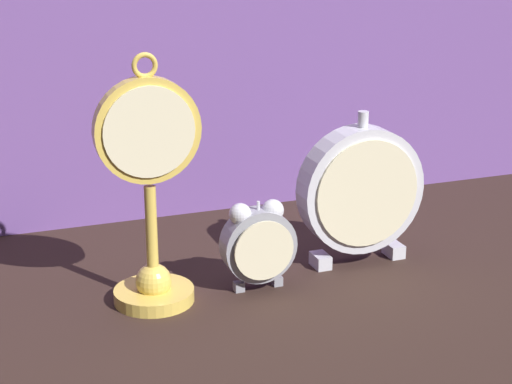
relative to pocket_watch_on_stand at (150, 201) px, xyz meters
name	(u,v)px	position (x,y,z in m)	size (l,w,h in m)	color
ground_plane	(278,292)	(0.15, -0.03, -0.13)	(4.00, 4.00, 0.00)	black
pocket_watch_on_stand	(150,201)	(0.00, 0.00, 0.00)	(0.12, 0.10, 0.30)	gold
alarm_clock_twin_bell	(258,241)	(0.13, -0.01, -0.07)	(0.09, 0.03, 0.12)	gray
mantel_clock_silver	(361,191)	(0.29, 0.02, -0.03)	(0.17, 0.04, 0.21)	silver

